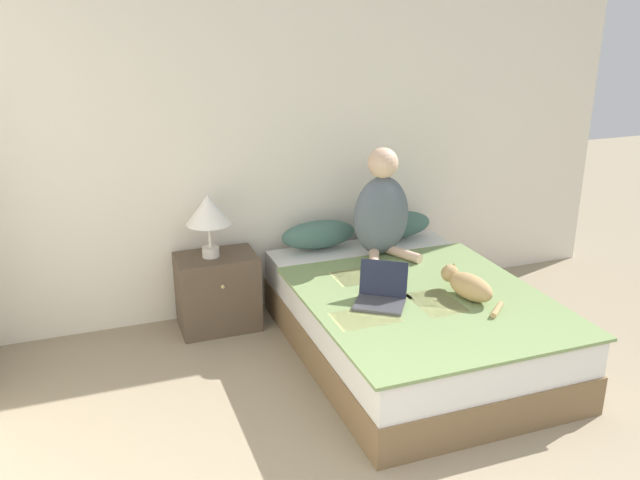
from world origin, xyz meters
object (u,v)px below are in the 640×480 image
pillow_near (319,234)px  laptop_open (381,295)px  nightstand (218,292)px  pillow_far (396,225)px  table_lamp (208,212)px  bed (411,321)px  person_sitting (382,210)px  cat_tabby (468,285)px

pillow_near → laptop_open: 1.03m
pillow_near → nightstand: bearing=-175.8°
pillow_near → pillow_far: bearing=0.0°
laptop_open → table_lamp: size_ratio=0.90×
bed → person_sitting: 0.84m
pillow_far → person_sitting: person_sitting is taller
pillow_far → nightstand: bearing=-177.7°
person_sitting → pillow_far: bearing=46.9°
cat_tabby → nightstand: (-1.33, 1.08, -0.29)m
person_sitting → nightstand: size_ratio=1.41×
laptop_open → table_lamp: (-0.83, 0.97, 0.33)m
pillow_near → pillow_far: 0.63m
pillow_near → nightstand: pillow_near is taller
bed → cat_tabby: size_ratio=3.80×
laptop_open → cat_tabby: bearing=23.0°
bed → person_sitting: size_ratio=2.60×
nightstand → table_lamp: (-0.03, 0.00, 0.59)m
pillow_near → table_lamp: table_lamp is taller
pillow_far → bed: bearing=-109.7°
person_sitting → table_lamp: 1.20m
pillow_far → nightstand: 1.44m
pillow_far → table_lamp: table_lamp is taller
pillow_far → nightstand: (-1.41, -0.06, -0.31)m
laptop_open → person_sitting: bearing=99.9°
pillow_near → pillow_far: same height
laptop_open → pillow_far: bearing=94.3°
pillow_near → table_lamp: (-0.81, -0.06, 0.28)m
table_lamp → pillow_near: bearing=4.0°
pillow_far → table_lamp: (-1.44, -0.06, 0.28)m
pillow_near → laptop_open: laptop_open is taller
bed → table_lamp: size_ratio=4.61×
pillow_far → person_sitting: 0.44m
bed → nightstand: 1.37m
person_sitting → cat_tabby: size_ratio=1.46×
bed → pillow_far: size_ratio=3.58×
pillow_near → person_sitting: 0.52m
bed → table_lamp: 1.53m
person_sitting → nightstand: 1.29m
nightstand → laptop_open: bearing=-50.4°
pillow_far → person_sitting: size_ratio=0.73×
pillow_near → bed: bearing=-70.4°
bed → pillow_near: pillow_near is taller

